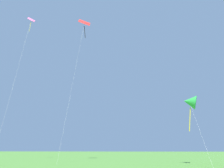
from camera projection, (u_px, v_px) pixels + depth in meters
The scene contains 3 objects.
kite_green_small at pixel (190, 102), 29.49m from camera, with size 2.14×7.15×8.58m.
kite_red_high at pixel (84, 27), 39.88m from camera, with size 1.96×8.05×23.82m.
kite_pink_low at pixel (29, 27), 42.42m from camera, with size 1.23×7.15×25.59m.
Camera 1 is at (-1.89, -5.76, 1.74)m, focal length 37.34 mm.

